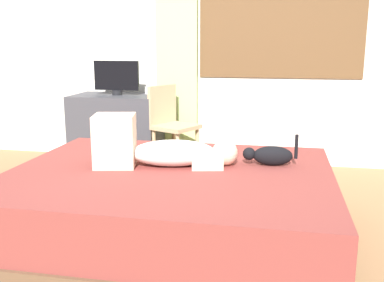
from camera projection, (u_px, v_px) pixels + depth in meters
name	position (u px, v px, depth m)	size (l,w,h in m)	color
ground_plane	(160.00, 251.00, 2.73)	(16.00, 16.00, 0.00)	olive
back_wall_with_window	(218.00, 25.00, 4.61)	(6.40, 0.14, 2.90)	silver
bed	(171.00, 205.00, 2.86)	(2.09, 1.67, 0.47)	brown
person_lying	(158.00, 149.00, 2.89)	(0.94, 0.43, 0.34)	silver
cat	(270.00, 155.00, 2.91)	(0.36, 0.14, 0.21)	black
desk	(117.00, 130.00, 4.66)	(0.90, 0.56, 0.74)	#38383D
tv_monitor	(117.00, 77.00, 4.54)	(0.48, 0.10, 0.35)	black
cup	(149.00, 90.00, 4.68)	(0.08, 0.08, 0.08)	white
chair_by_desk	(170.00, 121.00, 4.36)	(0.51, 0.51, 0.86)	tan
curtain_left	(177.00, 49.00, 4.63)	(0.44, 0.06, 2.42)	#ADCC75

